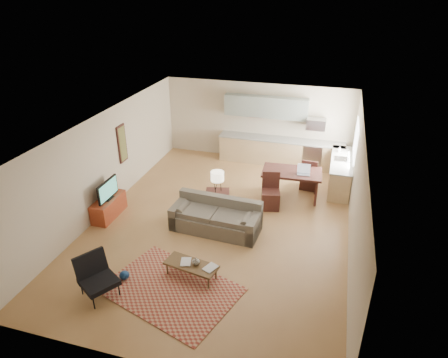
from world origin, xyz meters
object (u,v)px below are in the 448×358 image
(sofa, at_px, (216,216))
(dining_table, at_px, (291,184))
(console_table, at_px, (218,203))
(armchair, at_px, (98,278))
(tv_credenza, at_px, (109,207))
(coffee_table, at_px, (191,270))

(sofa, relative_size, dining_table, 1.39)
(dining_table, bearing_deg, console_table, -143.23)
(armchair, distance_m, tv_credenza, 3.12)
(tv_credenza, bearing_deg, console_table, 17.68)
(sofa, distance_m, tv_credenza, 2.98)
(tv_credenza, xyz_separation_m, console_table, (2.80, 0.89, 0.09))
(sofa, relative_size, coffee_table, 2.01)
(coffee_table, height_order, console_table, console_table)
(sofa, xyz_separation_m, armchair, (-1.55, -2.91, 0.03))
(armchair, distance_m, console_table, 3.91)
(coffee_table, height_order, tv_credenza, tv_credenza)
(coffee_table, height_order, armchair, armchair)
(console_table, height_order, dining_table, dining_table)
(armchair, height_order, tv_credenza, armchair)
(sofa, distance_m, coffee_table, 1.90)
(coffee_table, bearing_deg, sofa, 101.48)
(tv_credenza, relative_size, console_table, 1.60)
(armchair, relative_size, dining_table, 0.52)
(tv_credenza, xyz_separation_m, dining_table, (4.58, 2.39, 0.16))
(sofa, height_order, coffee_table, sofa)
(tv_credenza, bearing_deg, coffee_table, -29.96)
(sofa, height_order, armchair, armchair)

